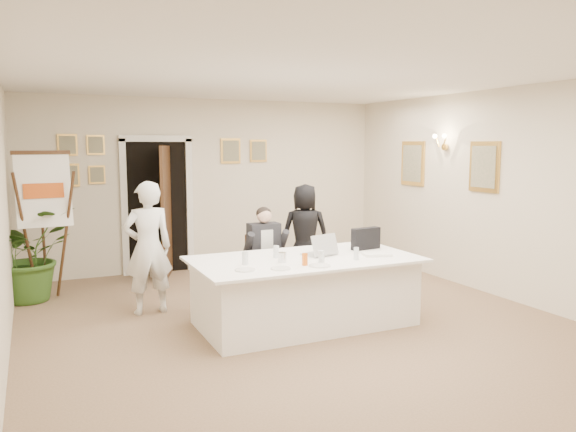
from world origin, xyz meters
The scene contains 26 objects.
floor centered at (0.00, 0.00, 0.00)m, with size 7.00×7.00×0.00m, color brown.
ceiling centered at (0.00, 0.00, 2.80)m, with size 6.00×7.00×0.02m, color white.
wall_back centered at (0.00, 3.50, 1.40)m, with size 6.00×0.10×2.80m, color #F2EECC.
wall_right centered at (3.00, 0.00, 1.40)m, with size 0.10×7.00×2.80m, color #F2EECC.
doorway centered at (-0.88, 3.32, 1.04)m, with size 1.14×0.86×2.20m.
pictures_back_wall centered at (-0.80, 3.47, 1.85)m, with size 3.40×0.06×0.80m, color #E3AF4D, non-canonical shape.
pictures_right_wall centered at (2.97, 1.20, 1.75)m, with size 0.06×2.20×0.80m, color #E3AF4D, non-canonical shape.
wall_sconce centered at (2.90, 1.20, 2.10)m, with size 0.20×0.30×0.24m, color gold, non-canonical shape.
conference_table centered at (0.07, 0.09, 0.39)m, with size 2.55×1.36×0.78m.
seated_man centered at (-0.03, 1.05, 0.64)m, with size 0.55×0.58×1.28m, color black, non-canonical shape.
flip_chart centered at (-2.59, 2.47, 0.89)m, with size 0.68×0.45×1.94m.
standing_man centered at (-1.47, 1.27, 0.81)m, with size 0.59×0.39×1.62m, color white.
standing_woman centered at (1.02, 2.00, 0.74)m, with size 0.72×0.47×1.47m, color black.
potted_palm centered at (-2.80, 2.50, 0.61)m, with size 1.10×0.96×1.23m, color #2E521B.
laptop centered at (0.30, 0.19, 0.91)m, with size 0.37×0.38×0.28m, color #B7BABC, non-canonical shape.
laptop_bag centered at (0.98, 0.26, 0.91)m, with size 0.38×0.10×0.27m, color black.
paper_stack centered at (0.89, -0.13, 0.79)m, with size 0.31×0.22×0.03m, color white.
plate_left centered at (-0.77, -0.23, 0.78)m, with size 0.21×0.21×0.01m, color white.
plate_mid centered at (-0.42, -0.33, 0.78)m, with size 0.21×0.21×0.01m, color white.
plate_near centered at (0.01, -0.37, 0.78)m, with size 0.23×0.23×0.01m, color white.
glass_a centered at (-0.67, 0.03, 0.84)m, with size 0.07×0.07×0.14m, color silver.
glass_b centered at (0.10, -0.25, 0.84)m, with size 0.07×0.07×0.14m, color silver.
glass_c centered at (0.54, -0.24, 0.84)m, with size 0.06×0.06×0.14m, color silver.
glass_d centered at (-0.23, 0.23, 0.84)m, with size 0.06×0.06×0.14m, color silver.
oj_glass centered at (-0.11, -0.27, 0.84)m, with size 0.06×0.06×0.13m, color #DD5F12.
steel_jug centered at (-0.27, -0.02, 0.83)m, with size 0.09×0.09×0.11m, color silver.
Camera 1 is at (-2.71, -5.52, 2.05)m, focal length 35.00 mm.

